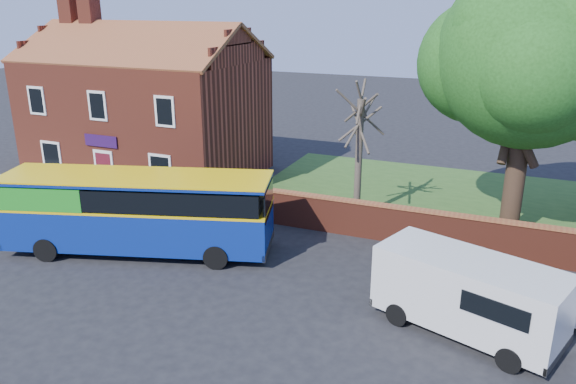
% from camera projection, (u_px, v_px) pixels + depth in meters
% --- Properties ---
extents(ground, '(120.00, 120.00, 0.00)m').
position_uv_depth(ground, '(125.00, 278.00, 20.48)').
color(ground, black).
rests_on(ground, ground).
extents(pavement, '(18.00, 3.50, 0.12)m').
position_uv_depth(pavement, '(84.00, 202.00, 28.03)').
color(pavement, gray).
rests_on(pavement, ground).
extents(kerb, '(18.00, 0.15, 0.14)m').
position_uv_depth(kerb, '(58.00, 213.00, 26.49)').
color(kerb, slate).
rests_on(kerb, ground).
extents(grass_strip, '(26.00, 12.00, 0.04)m').
position_uv_depth(grass_strip, '(516.00, 210.00, 27.10)').
color(grass_strip, '#426B28').
rests_on(grass_strip, ground).
extents(shop_building, '(12.30, 8.13, 10.50)m').
position_uv_depth(shop_building, '(147.00, 115.00, 31.97)').
color(shop_building, maroon).
rests_on(shop_building, ground).
extents(boundary_wall, '(22.00, 0.38, 1.60)m').
position_uv_depth(boundary_wall, '(514.00, 241.00, 21.60)').
color(boundary_wall, maroon).
rests_on(boundary_wall, ground).
extents(bus, '(10.79, 5.58, 3.19)m').
position_uv_depth(bus, '(130.00, 209.00, 22.11)').
color(bus, navy).
rests_on(bus, ground).
extents(van_near, '(5.89, 3.86, 2.40)m').
position_uv_depth(van_near, '(469.00, 293.00, 16.70)').
color(van_near, silver).
rests_on(van_near, ground).
extents(large_tree, '(9.23, 7.30, 11.25)m').
position_uv_depth(large_tree, '(534.00, 61.00, 21.84)').
color(large_tree, black).
rests_on(large_tree, ground).
extents(bare_tree, '(2.27, 2.71, 6.06)m').
position_uv_depth(bare_tree, '(359.00, 154.00, 25.07)').
color(bare_tree, '#4C4238').
rests_on(bare_tree, ground).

